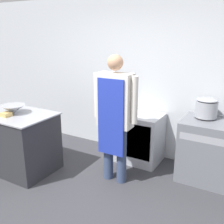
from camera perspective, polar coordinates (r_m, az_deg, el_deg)
ground_plane at (r=3.38m, az=-11.34°, el=-21.60°), size 14.00×14.00×0.00m
wall_back at (r=4.52m, az=5.76°, el=7.46°), size 8.00×0.05×2.70m
prep_counter at (r=4.38m, az=-19.92°, el=-5.99°), size 1.21×0.80×0.91m
stove at (r=4.04m, az=22.00°, el=-8.24°), size 1.04×0.63×0.92m
fridge_unit at (r=4.40m, az=6.08°, el=-5.59°), size 0.70×0.57×0.81m
person_cook at (r=3.58m, az=0.60°, el=0.00°), size 0.67×0.24×1.82m
mixing_bowl at (r=4.22m, az=-20.71°, el=0.57°), size 0.36×0.36×0.13m
plastic_tub at (r=4.11m, az=-22.05°, el=-0.50°), size 0.13×0.13×0.06m
stock_pot at (r=3.98m, az=19.89°, el=0.92°), size 0.30×0.30×0.28m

